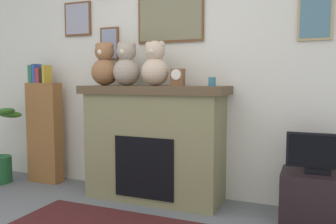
# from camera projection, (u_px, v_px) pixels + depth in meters

# --- Properties ---
(back_wall) EXTENTS (5.20, 0.15, 2.60)m
(back_wall) POSITION_uv_depth(u_px,v_px,m) (177.00, 70.00, 3.67)
(back_wall) COLOR silver
(back_wall) RESTS_ON ground_plane
(fireplace) EXTENTS (1.47, 0.55, 1.14)m
(fireplace) POSITION_uv_depth(u_px,v_px,m) (155.00, 142.00, 3.50)
(fireplace) COLOR #7D7851
(fireplace) RESTS_ON ground_plane
(bookshelf) EXTENTS (0.41, 0.16, 1.38)m
(bookshelf) POSITION_uv_depth(u_px,v_px,m) (44.00, 129.00, 4.09)
(bookshelf) COLOR brown
(bookshelf) RESTS_ON ground_plane
(tv_stand) EXTENTS (0.57, 0.40, 0.43)m
(tv_stand) POSITION_uv_depth(u_px,v_px,m) (316.00, 198.00, 2.91)
(tv_stand) COLOR black
(tv_stand) RESTS_ON ground_plane
(television) EXTENTS (0.50, 0.14, 0.33)m
(television) POSITION_uv_depth(u_px,v_px,m) (318.00, 155.00, 2.88)
(television) COLOR black
(television) RESTS_ON tv_stand
(candle_jar) EXTENTS (0.07, 0.07, 0.08)m
(candle_jar) POSITION_uv_depth(u_px,v_px,m) (212.00, 82.00, 3.20)
(candle_jar) COLOR teal
(candle_jar) RESTS_ON fireplace
(mantel_clock) EXTENTS (0.12, 0.09, 0.16)m
(mantel_clock) POSITION_uv_depth(u_px,v_px,m) (178.00, 77.00, 3.33)
(mantel_clock) COLOR brown
(mantel_clock) RESTS_ON fireplace
(teddy_bear_grey) EXTENTS (0.28, 0.28, 0.45)m
(teddy_bear_grey) POSITION_uv_depth(u_px,v_px,m) (105.00, 66.00, 3.62)
(teddy_bear_grey) COLOR #90613C
(teddy_bear_grey) RESTS_ON fireplace
(teddy_bear_brown) EXTENTS (0.28, 0.28, 0.44)m
(teddy_bear_brown) POSITION_uv_depth(u_px,v_px,m) (127.00, 66.00, 3.53)
(teddy_bear_brown) COLOR tan
(teddy_bear_brown) RESTS_ON fireplace
(teddy_bear_cream) EXTENTS (0.27, 0.27, 0.44)m
(teddy_bear_cream) POSITION_uv_depth(u_px,v_px,m) (155.00, 66.00, 3.41)
(teddy_bear_cream) COLOR #CDB396
(teddy_bear_cream) RESTS_ON fireplace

